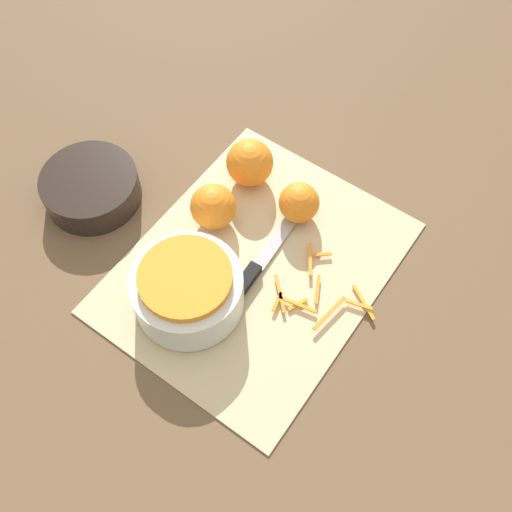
# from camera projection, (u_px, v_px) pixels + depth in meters

# --- Properties ---
(ground_plane) EXTENTS (4.00, 4.00, 0.00)m
(ground_plane) POSITION_uv_depth(u_px,v_px,m) (256.00, 267.00, 0.96)
(ground_plane) COLOR brown
(cutting_board) EXTENTS (0.46, 0.37, 0.01)m
(cutting_board) POSITION_uv_depth(u_px,v_px,m) (256.00, 266.00, 0.96)
(cutting_board) COLOR #CCB284
(cutting_board) RESTS_ON ground_plane
(bowl_speckled) EXTENTS (0.17, 0.17, 0.08)m
(bowl_speckled) POSITION_uv_depth(u_px,v_px,m) (187.00, 289.00, 0.89)
(bowl_speckled) COLOR silver
(bowl_speckled) RESTS_ON cutting_board
(bowl_dark) EXTENTS (0.16, 0.16, 0.05)m
(bowl_dark) POSITION_uv_depth(u_px,v_px,m) (91.00, 188.00, 1.01)
(bowl_dark) COLOR black
(bowl_dark) RESTS_ON ground_plane
(knife) EXTENTS (0.22, 0.04, 0.02)m
(knife) POSITION_uv_depth(u_px,v_px,m) (249.00, 278.00, 0.94)
(knife) COLOR black
(knife) RESTS_ON cutting_board
(orange_left) EXTENTS (0.08, 0.08, 0.08)m
(orange_left) POSITION_uv_depth(u_px,v_px,m) (250.00, 163.00, 1.01)
(orange_left) COLOR orange
(orange_left) RESTS_ON cutting_board
(orange_right) EXTENTS (0.08, 0.08, 0.08)m
(orange_right) POSITION_uv_depth(u_px,v_px,m) (213.00, 207.00, 0.97)
(orange_right) COLOR orange
(orange_right) RESTS_ON cutting_board
(orange_back) EXTENTS (0.07, 0.07, 0.07)m
(orange_back) POSITION_uv_depth(u_px,v_px,m) (301.00, 204.00, 0.98)
(orange_back) COLOR orange
(orange_back) RESTS_ON cutting_board
(peel_pile) EXTENTS (0.14, 0.17, 0.01)m
(peel_pile) POSITION_uv_depth(u_px,v_px,m) (316.00, 294.00, 0.92)
(peel_pile) COLOR orange
(peel_pile) RESTS_ON cutting_board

